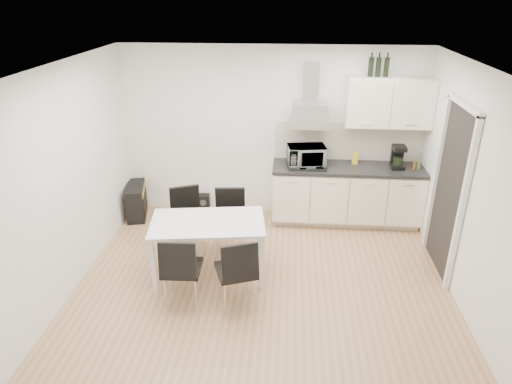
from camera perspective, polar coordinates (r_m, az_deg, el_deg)
ground at (r=5.72m, az=0.85°, el=-11.27°), size 4.50×4.50×0.00m
wall_back at (r=6.96m, az=1.97°, el=7.31°), size 4.50×0.10×2.60m
wall_front at (r=3.35m, az=-1.24°, el=-12.99°), size 4.50×0.10×2.60m
wall_left at (r=5.67m, az=-22.42°, el=1.39°), size 0.10×4.00×2.60m
wall_right at (r=5.44m, az=25.31°, el=-0.05°), size 0.10×4.00×2.60m
ceiling at (r=4.71m, az=1.05°, el=15.40°), size 4.50×4.50×0.00m
doorway at (r=6.00m, az=22.85°, el=-0.06°), size 0.08×1.04×2.10m
kitchenette at (r=6.91m, az=11.67°, el=2.58°), size 2.22×0.64×2.52m
dining_table at (r=5.56m, az=-6.04°, el=-4.48°), size 1.45×0.95×0.75m
chair_far_left at (r=6.24m, az=-8.47°, el=-3.60°), size 0.60×0.63×0.88m
chair_far_right at (r=6.12m, az=-3.28°, el=-3.90°), size 0.48×0.53×0.88m
chair_near_left at (r=5.25m, az=-9.21°, el=-9.47°), size 0.46×0.51×0.88m
chair_near_right at (r=5.15m, az=-2.49°, el=-9.86°), size 0.58×0.62×0.88m
guitar_amp at (r=7.40m, az=-14.74°, el=-1.07°), size 0.40×0.67×0.52m
floor_speaker at (r=7.41m, az=-6.50°, el=-1.37°), size 0.18×0.16×0.28m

